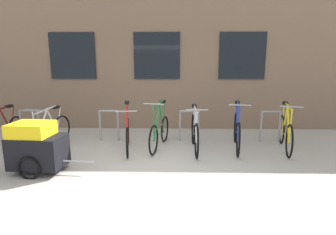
{
  "coord_description": "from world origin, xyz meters",
  "views": [
    {
      "loc": [
        0.5,
        -4.67,
        1.94
      ],
      "look_at": [
        0.35,
        1.6,
        0.66
      ],
      "focal_mm": 29.06,
      "sensor_mm": 36.0,
      "label": 1
    }
  ],
  "objects_px": {
    "bicycle_red": "(128,133)",
    "bike_trailer": "(37,147)",
    "bicycle_white": "(49,132)",
    "bicycle_silver": "(195,132)",
    "bicycle_yellow": "(285,132)",
    "bicycle_blue": "(237,131)",
    "bicycle_green": "(160,131)",
    "bicycle_maroon": "(3,132)"
  },
  "relations": [
    {
      "from": "bicycle_blue",
      "to": "bike_trailer",
      "type": "relative_size",
      "value": 1.23
    },
    {
      "from": "bicycle_maroon",
      "to": "bicycle_white",
      "type": "bearing_deg",
      "value": 3.6
    },
    {
      "from": "bicycle_maroon",
      "to": "bike_trailer",
      "type": "xyz_separation_m",
      "value": [
        1.5,
        -1.38,
        0.1
      ]
    },
    {
      "from": "bicycle_yellow",
      "to": "bicycle_maroon",
      "type": "distance_m",
      "value": 6.44
    },
    {
      "from": "bicycle_white",
      "to": "bicycle_maroon",
      "type": "relative_size",
      "value": 0.94
    },
    {
      "from": "bicycle_red",
      "to": "bicycle_silver",
      "type": "bearing_deg",
      "value": 0.76
    },
    {
      "from": "bicycle_yellow",
      "to": "bicycle_blue",
      "type": "bearing_deg",
      "value": 176.94
    },
    {
      "from": "bike_trailer",
      "to": "bicycle_white",
      "type": "bearing_deg",
      "value": 107.19
    },
    {
      "from": "bicycle_white",
      "to": "bicycle_green",
      "type": "bearing_deg",
      "value": 0.73
    },
    {
      "from": "bicycle_silver",
      "to": "bicycle_green",
      "type": "xyz_separation_m",
      "value": [
        -0.8,
        0.15,
        -0.02
      ]
    },
    {
      "from": "bicycle_blue",
      "to": "bicycle_maroon",
      "type": "xyz_separation_m",
      "value": [
        -5.37,
        -0.08,
        -0.04
      ]
    },
    {
      "from": "bicycle_red",
      "to": "bike_trailer",
      "type": "relative_size",
      "value": 1.12
    },
    {
      "from": "bicycle_yellow",
      "to": "bicycle_green",
      "type": "height_order",
      "value": "bicycle_green"
    },
    {
      "from": "bicycle_blue",
      "to": "bicycle_maroon",
      "type": "bearing_deg",
      "value": -179.17
    },
    {
      "from": "bicycle_maroon",
      "to": "bicycle_red",
      "type": "bearing_deg",
      "value": -1.43
    },
    {
      "from": "bicycle_white",
      "to": "bicycle_yellow",
      "type": "bearing_deg",
      "value": -0.49
    },
    {
      "from": "bicycle_blue",
      "to": "bicycle_green",
      "type": "height_order",
      "value": "bicycle_green"
    },
    {
      "from": "bicycle_red",
      "to": "bicycle_maroon",
      "type": "bearing_deg",
      "value": 178.57
    },
    {
      "from": "bicycle_red",
      "to": "bicycle_yellow",
      "type": "height_order",
      "value": "bicycle_yellow"
    },
    {
      "from": "bicycle_silver",
      "to": "bicycle_yellow",
      "type": "distance_m",
      "value": 2.04
    },
    {
      "from": "bicycle_red",
      "to": "bike_trailer",
      "type": "bearing_deg",
      "value": -136.8
    },
    {
      "from": "bicycle_green",
      "to": "bicycle_maroon",
      "type": "xyz_separation_m",
      "value": [
        -3.6,
        -0.1,
        -0.02
      ]
    },
    {
      "from": "bicycle_yellow",
      "to": "bicycle_maroon",
      "type": "relative_size",
      "value": 1.01
    },
    {
      "from": "bike_trailer",
      "to": "bicycle_silver",
      "type": "bearing_deg",
      "value": 24.58
    },
    {
      "from": "bicycle_blue",
      "to": "bicycle_green",
      "type": "relative_size",
      "value": 1.11
    },
    {
      "from": "bicycle_yellow",
      "to": "bicycle_green",
      "type": "relative_size",
      "value": 1.06
    },
    {
      "from": "bicycle_blue",
      "to": "bike_trailer",
      "type": "distance_m",
      "value": 4.13
    },
    {
      "from": "bike_trailer",
      "to": "bicycle_green",
      "type": "bearing_deg",
      "value": 35.09
    },
    {
      "from": "bicycle_red",
      "to": "bicycle_green",
      "type": "xyz_separation_m",
      "value": [
        0.71,
        0.17,
        0.01
      ]
    },
    {
      "from": "bicycle_yellow",
      "to": "bicycle_maroon",
      "type": "xyz_separation_m",
      "value": [
        -6.44,
        -0.02,
        -0.03
      ]
    },
    {
      "from": "bicycle_silver",
      "to": "bicycle_maroon",
      "type": "height_order",
      "value": "bicycle_silver"
    },
    {
      "from": "bicycle_white",
      "to": "bike_trailer",
      "type": "relative_size",
      "value": 1.1
    },
    {
      "from": "bicycle_white",
      "to": "bicycle_red",
      "type": "xyz_separation_m",
      "value": [
        1.84,
        -0.14,
        0.0
      ]
    },
    {
      "from": "bicycle_blue",
      "to": "bicycle_maroon",
      "type": "distance_m",
      "value": 5.37
    },
    {
      "from": "bicycle_green",
      "to": "bike_trailer",
      "type": "bearing_deg",
      "value": -144.91
    },
    {
      "from": "bicycle_green",
      "to": "bicycle_maroon",
      "type": "height_order",
      "value": "bicycle_green"
    },
    {
      "from": "bicycle_silver",
      "to": "bicycle_maroon",
      "type": "xyz_separation_m",
      "value": [
        -4.4,
        0.05,
        -0.03
      ]
    },
    {
      "from": "bicycle_yellow",
      "to": "bike_trailer",
      "type": "height_order",
      "value": "bicycle_yellow"
    },
    {
      "from": "bicycle_red",
      "to": "bike_trailer",
      "type": "xyz_separation_m",
      "value": [
        -1.39,
        -1.31,
        0.09
      ]
    },
    {
      "from": "bicycle_blue",
      "to": "bicycle_red",
      "type": "distance_m",
      "value": 2.48
    },
    {
      "from": "bicycle_red",
      "to": "bicycle_green",
      "type": "relative_size",
      "value": 1.01
    },
    {
      "from": "bicycle_silver",
      "to": "bike_trailer",
      "type": "xyz_separation_m",
      "value": [
        -2.9,
        -1.33,
        0.07
      ]
    }
  ]
}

